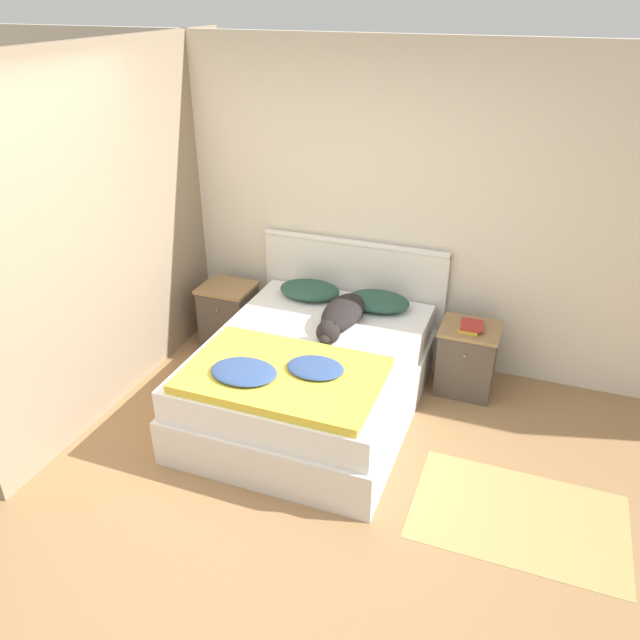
{
  "coord_description": "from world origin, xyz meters",
  "views": [
    {
      "loc": [
        1.5,
        -2.52,
        2.84
      ],
      "look_at": [
        0.07,
        1.27,
        0.67
      ],
      "focal_mm": 35.0,
      "sensor_mm": 36.0,
      "label": 1
    }
  ],
  "objects_px": {
    "nightstand_right": "(467,359)",
    "dog": "(341,315)",
    "pillow_right": "(378,301)",
    "pillow_left": "(310,290)",
    "nightstand_left": "(229,315)",
    "book_stack": "(471,327)",
    "bed": "(311,378)"
  },
  "relations": [
    {
      "from": "nightstand_right",
      "to": "dog",
      "type": "height_order",
      "value": "dog"
    },
    {
      "from": "nightstand_right",
      "to": "pillow_right",
      "type": "height_order",
      "value": "pillow_right"
    },
    {
      "from": "nightstand_right",
      "to": "pillow_right",
      "type": "distance_m",
      "value": 0.83
    },
    {
      "from": "pillow_left",
      "to": "pillow_right",
      "type": "distance_m",
      "value": 0.59
    },
    {
      "from": "nightstand_left",
      "to": "pillow_right",
      "type": "distance_m",
      "value": 1.38
    },
    {
      "from": "nightstand_left",
      "to": "book_stack",
      "type": "distance_m",
      "value": 2.1
    },
    {
      "from": "pillow_right",
      "to": "book_stack",
      "type": "distance_m",
      "value": 0.75
    },
    {
      "from": "nightstand_left",
      "to": "pillow_right",
      "type": "relative_size",
      "value": 1.1
    },
    {
      "from": "nightstand_right",
      "to": "pillow_left",
      "type": "height_order",
      "value": "pillow_left"
    },
    {
      "from": "bed",
      "to": "nightstand_right",
      "type": "xyz_separation_m",
      "value": [
        1.04,
        0.67,
        0.0
      ]
    },
    {
      "from": "nightstand_right",
      "to": "nightstand_left",
      "type": "bearing_deg",
      "value": 180.0
    },
    {
      "from": "bed",
      "to": "pillow_right",
      "type": "bearing_deg",
      "value": 68.03
    },
    {
      "from": "bed",
      "to": "book_stack",
      "type": "bearing_deg",
      "value": 31.77
    },
    {
      "from": "pillow_left",
      "to": "dog",
      "type": "relative_size",
      "value": 0.6
    },
    {
      "from": "bed",
      "to": "pillow_right",
      "type": "distance_m",
      "value": 0.86
    },
    {
      "from": "nightstand_left",
      "to": "book_stack",
      "type": "height_order",
      "value": "book_stack"
    },
    {
      "from": "nightstand_left",
      "to": "dog",
      "type": "relative_size",
      "value": 0.67
    },
    {
      "from": "pillow_right",
      "to": "pillow_left",
      "type": "bearing_deg",
      "value": 180.0
    },
    {
      "from": "pillow_left",
      "to": "pillow_right",
      "type": "xyz_separation_m",
      "value": [
        0.59,
        0.0,
        0.0
      ]
    },
    {
      "from": "pillow_left",
      "to": "dog",
      "type": "bearing_deg",
      "value": -43.12
    },
    {
      "from": "pillow_left",
      "to": "book_stack",
      "type": "height_order",
      "value": "pillow_left"
    },
    {
      "from": "pillow_right",
      "to": "bed",
      "type": "bearing_deg",
      "value": -111.97
    },
    {
      "from": "pillow_left",
      "to": "book_stack",
      "type": "relative_size",
      "value": 2.41
    },
    {
      "from": "bed",
      "to": "dog",
      "type": "relative_size",
      "value": 2.27
    },
    {
      "from": "nightstand_left",
      "to": "pillow_left",
      "type": "relative_size",
      "value": 1.1
    },
    {
      "from": "dog",
      "to": "book_stack",
      "type": "height_order",
      "value": "dog"
    },
    {
      "from": "nightstand_right",
      "to": "dog",
      "type": "bearing_deg",
      "value": -160.8
    },
    {
      "from": "nightstand_left",
      "to": "book_stack",
      "type": "bearing_deg",
      "value": -0.75
    },
    {
      "from": "bed",
      "to": "book_stack",
      "type": "relative_size",
      "value": 9.09
    },
    {
      "from": "pillow_right",
      "to": "book_stack",
      "type": "xyz_separation_m",
      "value": [
        0.75,
        -0.08,
        -0.04
      ]
    },
    {
      "from": "bed",
      "to": "pillow_left",
      "type": "height_order",
      "value": "pillow_left"
    },
    {
      "from": "pillow_right",
      "to": "nightstand_left",
      "type": "bearing_deg",
      "value": -177.69
    }
  ]
}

